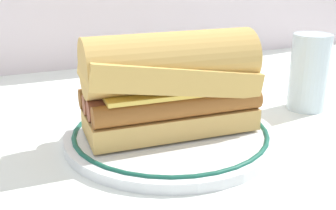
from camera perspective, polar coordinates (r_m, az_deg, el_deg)
The scene contains 5 objects.
ground_plane at distance 0.53m, azimuth 0.33°, elevation -4.76°, with size 1.50×1.50×0.00m, color white.
plate at distance 0.53m, azimuth 0.00°, elevation -3.81°, with size 0.26×0.26×0.01m.
sausage_sandwich at distance 0.50m, azimuth 0.00°, elevation 3.19°, with size 0.21×0.10×0.12m.
drinking_glass at distance 0.65m, azimuth 18.65°, elevation 3.59°, with size 0.06×0.06×0.11m.
salt_shaker at distance 0.68m, azimuth 9.47°, elevation 3.65°, with size 0.03×0.03×0.07m.
Camera 1 is at (-0.19, -0.44, 0.22)m, focal length 44.54 mm.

